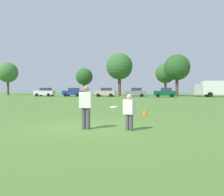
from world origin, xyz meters
The scene contains 16 objects.
ground_plane centered at (0.00, 0.00, 0.00)m, with size 177.12×177.12×0.00m, color #517A33.
player_thrower centered at (0.14, -0.46, 0.96)m, with size 0.49×0.29×1.70m.
player_defender centered at (1.85, -0.42, 0.77)m, with size 0.50×0.42×1.39m.
frisbee centered at (1.25, -0.45, 0.89)m, with size 0.27×0.27×0.08m.
traffic_cone centered at (2.05, 5.05, 0.23)m, with size 0.32×0.32×0.48m.
parked_car_near_left centered at (-21.52, 38.93, 0.92)m, with size 4.28×2.36×1.82m.
parked_car_mid_left centered at (-15.52, 39.84, 0.92)m, with size 4.28×2.36×1.82m.
parked_car_center centered at (-8.42, 39.74, 0.92)m, with size 4.28×2.36×1.82m.
parked_car_mid_right centered at (-2.14, 39.48, 0.92)m, with size 4.28×2.36×1.82m.
parked_car_near_right centered at (3.59, 38.64, 0.92)m, with size 4.28×2.36×1.82m.
box_truck centered at (13.63, 41.98, 1.75)m, with size 8.60×3.26×3.18m.
tree_west_oak centered at (-36.19, 47.51, 5.84)m, with size 5.22×5.22×8.49m.
tree_west_maple centered at (-15.13, 46.44, 4.47)m, with size 4.00×4.00×6.50m.
tree_center_elm centered at (-6.47, 45.40, 6.65)m, with size 5.95×5.95×9.67m.
tree_east_birch centered at (3.77, 50.27, 5.28)m, with size 4.72×4.72×7.67m.
tree_east_oak centered at (6.15, 45.26, 6.20)m, with size 5.55×5.55×9.01m.
Camera 1 is at (3.08, -9.69, 1.58)m, focal length 39.53 mm.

